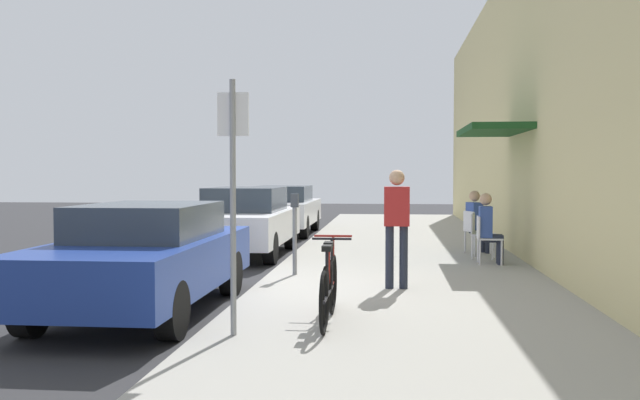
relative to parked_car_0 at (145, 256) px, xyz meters
name	(u,v)px	position (x,y,z in m)	size (l,w,h in m)	color
ground_plane	(251,296)	(1.10, 1.31, -0.72)	(60.00, 60.00, 0.00)	#2D2D30
sidewalk_slab	(405,274)	(3.35, 3.31, -0.66)	(4.50, 32.00, 0.12)	#9E9B93
building_facade	(552,91)	(5.75, 3.32, 2.41)	(1.40, 32.00, 6.27)	beige
parked_car_0	(145,256)	(0.00, 0.00, 0.00)	(1.80, 4.40, 1.38)	navy
parked_car_1	(245,221)	(0.00, 6.10, 0.03)	(1.80, 4.40, 1.46)	silver
parked_car_2	(283,209)	(0.00, 11.39, 0.01)	(1.80, 4.40, 1.40)	silver
parking_meter	(295,228)	(1.55, 2.64, 0.16)	(0.12, 0.10, 1.32)	slate
street_sign	(233,186)	(1.50, -1.58, 0.92)	(0.32, 0.06, 2.60)	gray
bicycle_0	(328,291)	(2.42, -0.95, -0.24)	(0.46, 1.71, 0.90)	black
bicycle_1	(330,286)	(2.40, -0.59, -0.24)	(0.46, 1.71, 0.90)	black
cafe_chair_0	(485,236)	(4.82, 4.29, -0.10)	(0.46, 0.46, 0.87)	silver
seated_patron_0	(489,226)	(4.88, 4.29, 0.09)	(0.44, 0.37, 1.29)	#232838
cafe_chair_1	(479,232)	(4.82, 5.14, -0.10)	(0.53, 0.53, 0.87)	silver
cafe_chair_2	(474,229)	(4.82, 5.99, -0.10)	(0.56, 0.56, 0.87)	silver
seated_patron_2	(477,219)	(4.88, 6.01, 0.09)	(0.51, 0.47, 1.29)	#232838
pedestrian_standing	(397,219)	(3.19, 1.44, 0.40)	(0.36, 0.22, 1.70)	#232838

